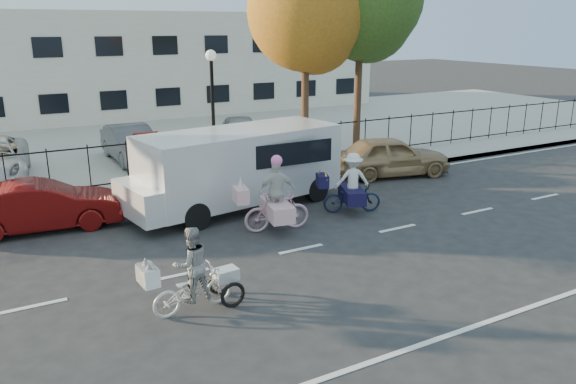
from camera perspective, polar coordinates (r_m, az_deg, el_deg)
ground at (r=13.76m, az=1.33°, el=-5.82°), size 120.00×120.00×0.00m
road_markings at (r=13.76m, az=1.33°, el=-5.80°), size 60.00×9.52×0.01m
curb at (r=18.03m, az=-6.77°, el=-0.20°), size 60.00×0.10×0.15m
sidewalk at (r=18.97m, az=-7.98°, el=0.60°), size 60.00×2.20×0.15m
parking_lot at (r=27.26m, az=-14.81°, el=5.09°), size 60.00×15.60×0.15m
iron_fence at (r=19.76m, az=-9.23°, el=3.66°), size 58.00×0.06×1.50m
building at (r=36.62m, az=-19.21°, el=12.16°), size 34.00×10.00×6.00m
lamppost at (r=19.20m, az=-7.70°, el=10.06°), size 0.36×0.36×4.33m
street_sign at (r=18.75m, az=-14.21°, el=4.29°), size 0.85×0.06×1.80m
zebra_trike at (r=10.86m, az=-9.68°, el=-8.69°), size 1.97×0.78×1.68m
unicorn_bike at (r=14.72m, az=-1.27°, el=-1.15°), size 2.08×1.48×2.06m
bull_bike at (r=16.32m, az=6.44°, el=0.33°), size 1.95×1.39×1.76m
white_van at (r=16.60m, az=-5.19°, el=2.72°), size 6.84×3.12×2.33m
red_sedan at (r=16.18m, az=-23.75°, el=-1.32°), size 4.12×1.77×1.32m
gold_sedan at (r=20.58m, az=10.38°, el=3.61°), size 4.54×2.66×1.45m
lot_car_c at (r=22.65m, az=-15.62°, el=4.76°), size 1.58×4.25×1.39m
lot_car_d at (r=24.11m, az=-4.82°, el=6.00°), size 2.87×4.40×1.39m
tree_mid at (r=21.37m, az=2.07°, el=17.28°), size 4.29×4.29×7.87m
tree_east at (r=22.73m, az=7.65°, el=18.54°), size 4.73×4.73×8.68m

